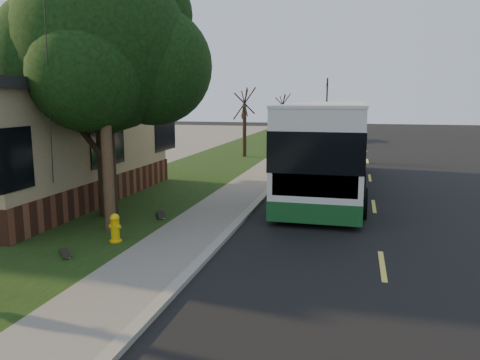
% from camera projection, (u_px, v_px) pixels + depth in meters
% --- Properties ---
extents(ground, '(120.00, 120.00, 0.00)m').
position_uv_depth(ground, '(212.00, 252.00, 11.44)').
color(ground, black).
rests_on(ground, ground).
extents(road, '(8.00, 80.00, 0.01)m').
position_uv_depth(road, '(371.00, 186.00, 20.04)').
color(road, black).
rests_on(road, ground).
extents(curb, '(0.25, 80.00, 0.12)m').
position_uv_depth(curb, '(279.00, 180.00, 20.98)').
color(curb, gray).
rests_on(curb, ground).
extents(sidewalk, '(2.00, 80.00, 0.08)m').
position_uv_depth(sidewalk, '(257.00, 180.00, 21.22)').
color(sidewalk, slate).
rests_on(sidewalk, ground).
extents(grass_verge, '(5.00, 80.00, 0.07)m').
position_uv_depth(grass_verge, '(184.00, 177.00, 22.06)').
color(grass_verge, black).
rests_on(grass_verge, ground).
extents(building_lot, '(15.00, 80.00, 0.04)m').
position_uv_depth(building_lot, '(5.00, 169.00, 24.45)').
color(building_lot, slate).
rests_on(building_lot, ground).
extents(fire_hydrant, '(0.32, 0.32, 0.74)m').
position_uv_depth(fire_hydrant, '(115.00, 228.00, 11.98)').
color(fire_hydrant, yellow).
rests_on(fire_hydrant, grass_verge).
extents(utility_pole, '(2.86, 3.21, 9.07)m').
position_uv_depth(utility_pole, '(102.00, 63.00, 12.37)').
color(utility_pole, '#473321').
rests_on(utility_pole, ground).
extents(leafy_tree, '(6.30, 6.00, 7.80)m').
position_uv_depth(leafy_tree, '(104.00, 49.00, 14.06)').
color(leafy_tree, black).
rests_on(leafy_tree, grass_verge).
extents(bare_tree_near, '(1.38, 1.21, 4.31)m').
position_uv_depth(bare_tree_near, '(244.00, 123.00, 29.10)').
color(bare_tree_near, black).
rests_on(bare_tree_near, grass_verge).
extents(bare_tree_far, '(1.38, 1.21, 4.03)m').
position_uv_depth(bare_tree_far, '(282.00, 118.00, 40.47)').
color(bare_tree_far, black).
rests_on(bare_tree_far, grass_verge).
extents(traffic_signal, '(0.18, 0.22, 5.50)m').
position_uv_depth(traffic_signal, '(327.00, 104.00, 43.25)').
color(traffic_signal, '#2D2D30').
rests_on(traffic_signal, ground).
extents(transit_bus, '(2.99, 12.97, 3.51)m').
position_uv_depth(transit_bus, '(329.00, 144.00, 19.11)').
color(transit_bus, silver).
rests_on(transit_bus, ground).
extents(skateboard_main, '(0.62, 0.90, 0.08)m').
position_uv_depth(skateboard_main, '(161.00, 215.00, 14.56)').
color(skateboard_main, black).
rests_on(skateboard_main, grass_verge).
extents(skateboard_spare, '(0.64, 0.67, 0.07)m').
position_uv_depth(skateboard_spare, '(65.00, 253.00, 10.98)').
color(skateboard_spare, black).
rests_on(skateboard_spare, grass_verge).
extents(dumpster, '(1.58, 1.38, 1.19)m').
position_uv_depth(dumpster, '(53.00, 186.00, 16.47)').
color(dumpster, black).
rests_on(dumpster, building_lot).
extents(distant_car, '(2.36, 5.09, 1.69)m').
position_uv_depth(distant_car, '(335.00, 131.00, 40.84)').
color(distant_car, black).
rests_on(distant_car, ground).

